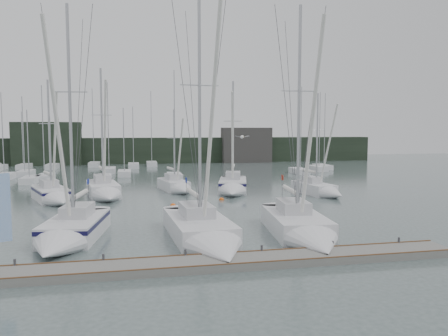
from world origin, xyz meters
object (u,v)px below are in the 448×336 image
object	(u,v)px
sailboat_near_left	(68,234)
sailboat_mid_b	(105,192)
sailboat_mid_e	(322,190)
dock_banner	(0,213)
buoy_c	(91,213)
sailboat_near_center	(207,237)
sailboat_near_right	(304,231)
buoy_b	(222,200)
sailboat_mid_c	(177,187)
sailboat_mid_a	(54,196)
buoy_d	(177,212)
sailboat_mid_d	(233,187)
buoy_a	(173,206)

from	to	relation	value
sailboat_near_left	sailboat_mid_b	xyz separation A→B (m)	(1.08, 17.15, 0.01)
sailboat_mid_e	dock_banner	bearing A→B (deg)	-149.81
buoy_c	sailboat_near_center	bearing A→B (deg)	-58.07
sailboat_near_right	sailboat_mid_b	world-z (taller)	sailboat_near_right
buoy_b	sailboat_mid_c	bearing A→B (deg)	120.12
sailboat_mid_a	buoy_b	xyz separation A→B (m)	(15.40, -1.79, -0.61)
sailboat_mid_c	buoy_d	world-z (taller)	sailboat_mid_c
dock_banner	buoy_d	size ratio (longest dim) A/B	9.14
sailboat_mid_b	sailboat_mid_c	bearing A→B (deg)	12.01
buoy_d	sailboat_mid_a	bearing A→B (deg)	146.47
sailboat_mid_b	buoy_c	bearing A→B (deg)	-104.87
buoy_d	sailboat_mid_c	bearing A→B (deg)	84.23
sailboat_mid_a	sailboat_mid_d	xyz separation A→B (m)	(17.39, 2.14, 0.04)
buoy_a	buoy_b	distance (m)	5.48
sailboat_mid_b	sailboat_mid_c	xyz separation A→B (m)	(7.35, 2.96, -0.10)
buoy_a	buoy_b	world-z (taller)	buoy_a
buoy_b	dock_banner	xyz separation A→B (m)	(-13.90, -19.96, 3.08)
sailboat_mid_e	buoy_c	xyz separation A→B (m)	(-22.07, -4.65, -0.53)
sailboat_near_center	sailboat_near_right	bearing A→B (deg)	-3.33
sailboat_near_left	sailboat_near_center	world-z (taller)	sailboat_near_center
sailboat_near_center	buoy_c	size ratio (longest dim) A/B	29.79
sailboat_mid_c	buoy_c	world-z (taller)	sailboat_mid_c
sailboat_mid_b	sailboat_near_right	bearing A→B (deg)	-66.32
sailboat_mid_a	sailboat_mid_b	bearing A→B (deg)	-3.38
sailboat_mid_a	buoy_d	xyz separation A→B (m)	(10.66, -7.06, -0.61)
sailboat_near_right	buoy_b	bearing A→B (deg)	102.83
sailboat_mid_e	sailboat_mid_a	bearing A→B (deg)	167.40
sailboat_near_right	buoy_c	bearing A→B (deg)	144.61
sailboat_near_left	sailboat_mid_a	bearing A→B (deg)	110.26
sailboat_near_right	sailboat_mid_b	bearing A→B (deg)	129.85
sailboat_mid_a	buoy_c	size ratio (longest dim) A/B	22.53
sailboat_near_left	dock_banner	distance (m)	6.79
sailboat_near_right	buoy_d	world-z (taller)	sailboat_near_right
sailboat_mid_e	buoy_c	size ratio (longest dim) A/B	20.73
sailboat_mid_a	buoy_c	bearing A→B (deg)	-78.19
sailboat_near_center	sailboat_mid_b	bearing A→B (deg)	105.68
sailboat_near_right	buoy_b	size ratio (longest dim) A/B	32.56
sailboat_mid_b	buoy_c	xyz separation A→B (m)	(-0.64, -7.32, -0.63)
sailboat_near_right	sailboat_mid_a	distance (m)	24.80
buoy_c	buoy_d	world-z (taller)	buoy_c
sailboat_near_left	buoy_b	size ratio (longest dim) A/B	31.91
buoy_b	buoy_d	world-z (taller)	buoy_d
sailboat_mid_e	buoy_b	world-z (taller)	sailboat_mid_e
sailboat_mid_c	sailboat_mid_d	xyz separation A→B (m)	(5.58, -2.25, 0.12)
sailboat_mid_b	buoy_b	xyz separation A→B (m)	(10.94, -3.23, -0.63)
sailboat_mid_c	buoy_a	bearing A→B (deg)	-110.11
sailboat_mid_c	sailboat_near_right	bearing A→B (deg)	-88.16
sailboat_near_center	buoy_c	world-z (taller)	sailboat_near_center
buoy_a	sailboat_mid_e	bearing A→B (deg)	11.48
sailboat_near_center	sailboat_mid_e	xyz separation A→B (m)	(14.60, 16.63, -0.05)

